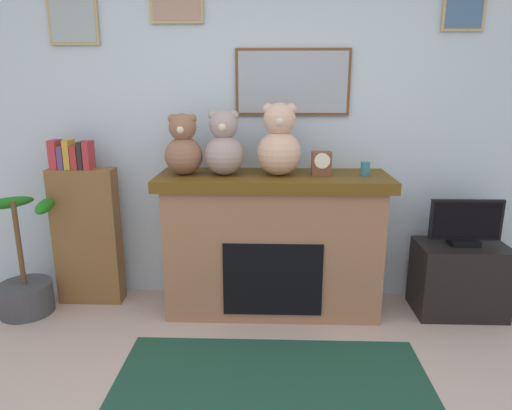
{
  "coord_description": "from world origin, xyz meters",
  "views": [
    {
      "loc": [
        0.1,
        -1.51,
        1.64
      ],
      "look_at": [
        -0.0,
        1.67,
        0.81
      ],
      "focal_mm": 31.85,
      "sensor_mm": 36.0,
      "label": 1
    }
  ],
  "objects_px": {
    "fireplace": "(273,242)",
    "television": "(466,224)",
    "potted_plant": "(23,279)",
    "teddy_bear_grey": "(279,143)",
    "tv_stand": "(459,279)",
    "mantel_clock": "(321,163)",
    "teddy_bear_brown": "(224,146)",
    "teddy_bear_tan": "(183,147)",
    "bookshelf": "(86,231)",
    "candle_jar": "(365,169)"
  },
  "relations": [
    {
      "from": "fireplace",
      "to": "television",
      "type": "relative_size",
      "value": 3.23
    },
    {
      "from": "potted_plant",
      "to": "teddy_bear_grey",
      "type": "bearing_deg",
      "value": 4.02
    },
    {
      "from": "potted_plant",
      "to": "tv_stand",
      "type": "xyz_separation_m",
      "value": [
        3.21,
        0.12,
        -0.0
      ]
    },
    {
      "from": "television",
      "to": "teddy_bear_grey",
      "type": "relative_size",
      "value": 1.02
    },
    {
      "from": "mantel_clock",
      "to": "teddy_bear_brown",
      "type": "height_order",
      "value": "teddy_bear_brown"
    },
    {
      "from": "tv_stand",
      "to": "television",
      "type": "relative_size",
      "value": 1.24
    },
    {
      "from": "fireplace",
      "to": "teddy_bear_grey",
      "type": "bearing_deg",
      "value": -26.16
    },
    {
      "from": "mantel_clock",
      "to": "teddy_bear_tan",
      "type": "relative_size",
      "value": 0.39
    },
    {
      "from": "television",
      "to": "teddy_bear_tan",
      "type": "relative_size",
      "value": 1.19
    },
    {
      "from": "television",
      "to": "teddy_bear_brown",
      "type": "bearing_deg",
      "value": 179.54
    },
    {
      "from": "bookshelf",
      "to": "teddy_bear_grey",
      "type": "xyz_separation_m",
      "value": [
        1.46,
        -0.09,
        0.68
      ]
    },
    {
      "from": "potted_plant",
      "to": "television",
      "type": "distance_m",
      "value": 3.24
    },
    {
      "from": "tv_stand",
      "to": "teddy_bear_tan",
      "type": "height_order",
      "value": "teddy_bear_tan"
    },
    {
      "from": "fireplace",
      "to": "teddy_bear_brown",
      "type": "distance_m",
      "value": 0.8
    },
    {
      "from": "tv_stand",
      "to": "television",
      "type": "distance_m",
      "value": 0.42
    },
    {
      "from": "television",
      "to": "mantel_clock",
      "type": "bearing_deg",
      "value": 179.29
    },
    {
      "from": "teddy_bear_brown",
      "to": "bookshelf",
      "type": "bearing_deg",
      "value": 175.36
    },
    {
      "from": "television",
      "to": "teddy_bear_grey",
      "type": "xyz_separation_m",
      "value": [
        -1.34,
        0.01,
        0.57
      ]
    },
    {
      "from": "fireplace",
      "to": "teddy_bear_tan",
      "type": "height_order",
      "value": "teddy_bear_tan"
    },
    {
      "from": "fireplace",
      "to": "potted_plant",
      "type": "bearing_deg",
      "value": -175.33
    },
    {
      "from": "mantel_clock",
      "to": "television",
      "type": "bearing_deg",
      "value": -0.71
    },
    {
      "from": "tv_stand",
      "to": "mantel_clock",
      "type": "relative_size",
      "value": 3.75
    },
    {
      "from": "fireplace",
      "to": "tv_stand",
      "type": "xyz_separation_m",
      "value": [
        1.38,
        -0.03,
        -0.26
      ]
    },
    {
      "from": "tv_stand",
      "to": "teddy_bear_grey",
      "type": "distance_m",
      "value": 1.67
    },
    {
      "from": "teddy_bear_grey",
      "to": "bookshelf",
      "type": "bearing_deg",
      "value": 176.58
    },
    {
      "from": "teddy_bear_tan",
      "to": "tv_stand",
      "type": "bearing_deg",
      "value": -0.36
    },
    {
      "from": "television",
      "to": "mantel_clock",
      "type": "height_order",
      "value": "mantel_clock"
    },
    {
      "from": "tv_stand",
      "to": "candle_jar",
      "type": "bearing_deg",
      "value": 178.97
    },
    {
      "from": "teddy_bear_brown",
      "to": "teddy_bear_tan",
      "type": "bearing_deg",
      "value": 179.99
    },
    {
      "from": "tv_stand",
      "to": "fireplace",
      "type": "bearing_deg",
      "value": 178.71
    },
    {
      "from": "bookshelf",
      "to": "teddy_bear_brown",
      "type": "distance_m",
      "value": 1.27
    },
    {
      "from": "bookshelf",
      "to": "candle_jar",
      "type": "height_order",
      "value": "bookshelf"
    },
    {
      "from": "fireplace",
      "to": "candle_jar",
      "type": "height_order",
      "value": "candle_jar"
    },
    {
      "from": "potted_plant",
      "to": "television",
      "type": "height_order",
      "value": "potted_plant"
    },
    {
      "from": "television",
      "to": "teddy_bear_tan",
      "type": "distance_m",
      "value": 2.08
    },
    {
      "from": "teddy_bear_brown",
      "to": "tv_stand",
      "type": "bearing_deg",
      "value": -0.42
    },
    {
      "from": "television",
      "to": "teddy_bear_brown",
      "type": "distance_m",
      "value": 1.81
    },
    {
      "from": "teddy_bear_tan",
      "to": "fireplace",
      "type": "bearing_deg",
      "value": 1.65
    },
    {
      "from": "fireplace",
      "to": "teddy_bear_tan",
      "type": "relative_size",
      "value": 3.84
    },
    {
      "from": "teddy_bear_tan",
      "to": "teddy_bear_brown",
      "type": "relative_size",
      "value": 0.95
    },
    {
      "from": "television",
      "to": "teddy_bear_tan",
      "type": "xyz_separation_m",
      "value": [
        -2.01,
        0.01,
        0.54
      ]
    },
    {
      "from": "potted_plant",
      "to": "candle_jar",
      "type": "relative_size",
      "value": 9.05
    },
    {
      "from": "tv_stand",
      "to": "teddy_bear_brown",
      "type": "xyz_separation_m",
      "value": [
        -1.73,
        0.01,
        0.97
      ]
    },
    {
      "from": "bookshelf",
      "to": "mantel_clock",
      "type": "relative_size",
      "value": 7.53
    },
    {
      "from": "potted_plant",
      "to": "tv_stand",
      "type": "height_order",
      "value": "potted_plant"
    },
    {
      "from": "potted_plant",
      "to": "teddy_bear_brown",
      "type": "height_order",
      "value": "teddy_bear_brown"
    },
    {
      "from": "mantel_clock",
      "to": "tv_stand",
      "type": "bearing_deg",
      "value": -0.64
    },
    {
      "from": "bookshelf",
      "to": "teddy_bear_tan",
      "type": "xyz_separation_m",
      "value": [
        0.79,
        -0.09,
        0.65
      ]
    },
    {
      "from": "potted_plant",
      "to": "teddy_bear_grey",
      "type": "distance_m",
      "value": 2.12
    },
    {
      "from": "potted_plant",
      "to": "teddy_bear_grey",
      "type": "relative_size",
      "value": 1.79
    }
  ]
}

